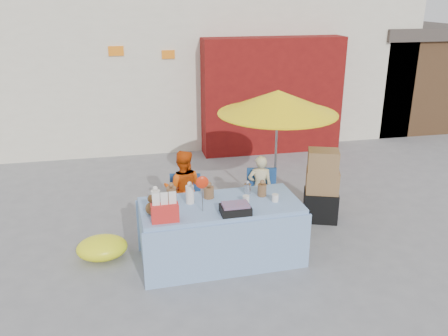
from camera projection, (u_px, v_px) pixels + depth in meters
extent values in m
plane|color=slate|center=(213.00, 247.00, 6.95)|extent=(80.00, 80.00, 0.00)
cube|color=silver|center=(162.00, 43.00, 12.58)|extent=(12.00, 5.00, 4.50)
cube|color=maroon|center=(272.00, 96.00, 10.78)|extent=(3.20, 0.60, 2.60)
cube|color=#4C331E|center=(399.00, 80.00, 13.32)|extent=(2.60, 3.00, 2.40)
cube|color=#3F3833|center=(405.00, 30.00, 12.85)|extent=(2.80, 3.20, 0.30)
cube|color=orange|center=(116.00, 51.00, 10.00)|extent=(0.32, 0.04, 0.20)
cube|color=orange|center=(168.00, 54.00, 10.25)|extent=(0.28, 0.04, 0.18)
cube|color=#83A0D1|center=(221.00, 231.00, 6.51)|extent=(2.18, 1.03, 0.85)
cube|color=#83A0D1|center=(230.00, 251.00, 6.07)|extent=(2.20, 0.11, 0.79)
cube|color=#83A0D1|center=(213.00, 218.00, 6.98)|extent=(2.20, 0.11, 0.79)
cylinder|color=white|center=(156.00, 198.00, 6.29)|extent=(0.13, 0.13, 0.20)
cylinder|color=brown|center=(171.00, 194.00, 6.45)|extent=(0.14, 0.14, 0.18)
cylinder|color=white|center=(190.00, 195.00, 6.34)|extent=(0.12, 0.12, 0.25)
cylinder|color=brown|center=(209.00, 192.00, 6.52)|extent=(0.15, 0.15, 0.16)
cylinder|color=#B2B2B7|center=(248.00, 189.00, 6.67)|extent=(0.11, 0.11, 0.14)
cylinder|color=brown|center=(262.00, 190.00, 6.58)|extent=(0.13, 0.13, 0.17)
cylinder|color=white|center=(246.00, 199.00, 6.37)|extent=(0.09, 0.09, 0.10)
cylinder|color=white|center=(275.00, 198.00, 6.41)|extent=(0.09, 0.09, 0.10)
sphere|color=brown|center=(152.00, 208.00, 6.02)|extent=(0.17, 0.17, 0.17)
ellipsoid|color=red|center=(202.00, 182.00, 6.01)|extent=(0.17, 0.06, 0.17)
cube|color=red|center=(165.00, 213.00, 5.84)|extent=(0.34, 0.17, 0.23)
cube|color=black|center=(235.00, 210.00, 6.07)|extent=(0.39, 0.28, 0.10)
cube|color=navy|center=(185.00, 216.00, 7.41)|extent=(0.56, 0.55, 0.45)
cube|color=navy|center=(185.00, 186.00, 7.47)|extent=(0.48, 0.13, 0.40)
cube|color=navy|center=(262.00, 209.00, 7.66)|extent=(0.56, 0.55, 0.45)
cube|color=navy|center=(261.00, 179.00, 7.71)|extent=(0.48, 0.13, 0.40)
imported|color=#E04D0B|center=(183.00, 189.00, 7.41)|extent=(0.69, 0.59, 1.25)
imported|color=beige|center=(260.00, 187.00, 7.68)|extent=(0.44, 0.33, 1.08)
cylinder|color=gray|center=(276.00, 156.00, 7.72)|extent=(0.04, 0.04, 2.00)
cone|color=yellow|center=(278.00, 102.00, 7.41)|extent=(1.90, 1.90, 0.38)
cylinder|color=yellow|center=(277.00, 113.00, 7.47)|extent=(1.90, 1.90, 0.02)
cube|color=black|center=(320.00, 205.00, 7.73)|extent=(0.66, 0.60, 0.49)
cube|color=olive|center=(322.00, 181.00, 7.58)|extent=(0.62, 0.54, 0.37)
cube|color=olive|center=(323.00, 160.00, 7.44)|extent=(0.56, 0.49, 0.33)
ellipsoid|color=#EFF219|center=(102.00, 248.00, 6.62)|extent=(0.86, 0.78, 0.32)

